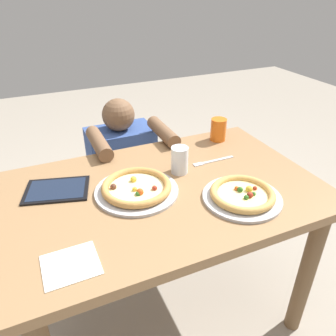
{
  "coord_description": "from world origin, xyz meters",
  "views": [
    {
      "loc": [
        -0.42,
        -0.99,
        1.47
      ],
      "look_at": [
        0.06,
        0.09,
        0.78
      ],
      "focal_mm": 35.21,
      "sensor_mm": 36.0,
      "label": 1
    }
  ],
  "objects": [
    {
      "name": "ground_plane",
      "position": [
        0.0,
        0.0,
        0.0
      ],
      "size": [
        8.0,
        8.0,
        0.0
      ],
      "primitive_type": "plane",
      "color": "#9E9384"
    },
    {
      "name": "dining_table",
      "position": [
        0.0,
        0.0,
        0.63
      ],
      "size": [
        1.23,
        0.8,
        0.75
      ],
      "color": "#936D47",
      "rests_on": "ground"
    },
    {
      "name": "pizza_near",
      "position": [
        0.24,
        -0.19,
        0.77
      ],
      "size": [
        0.3,
        0.3,
        0.04
      ],
      "color": "#B7B7BC",
      "rests_on": "dining_table"
    },
    {
      "name": "pizza_far",
      "position": [
        -0.11,
        0.02,
        0.77
      ],
      "size": [
        0.32,
        0.32,
        0.04
      ],
      "color": "#B7B7BC",
      "rests_on": "dining_table"
    },
    {
      "name": "drink_cup_colored",
      "position": [
        0.43,
        0.3,
        0.81
      ],
      "size": [
        0.08,
        0.08,
        0.11
      ],
      "color": "orange",
      "rests_on": "dining_table"
    },
    {
      "name": "water_cup_clear",
      "position": [
        0.11,
        0.09,
        0.81
      ],
      "size": [
        0.07,
        0.07,
        0.12
      ],
      "color": "silver",
      "rests_on": "dining_table"
    },
    {
      "name": "paper_napkin",
      "position": [
        -0.41,
        -0.26,
        0.75
      ],
      "size": [
        0.16,
        0.15,
        0.0
      ],
      "primitive_type": "cube",
      "rotation": [
        0.0,
        0.0,
        0.01
      ],
      "color": "white",
      "rests_on": "dining_table"
    },
    {
      "name": "fork",
      "position": [
        0.28,
        0.11,
        0.75
      ],
      "size": [
        0.2,
        0.02,
        0.0
      ],
      "color": "silver",
      "rests_on": "dining_table"
    },
    {
      "name": "tablet",
      "position": [
        -0.39,
        0.15,
        0.75
      ],
      "size": [
        0.28,
        0.23,
        0.01
      ],
      "color": "black",
      "rests_on": "dining_table"
    },
    {
      "name": "diner_seated",
      "position": [
        0.01,
        0.65,
        0.41
      ],
      "size": [
        0.4,
        0.52,
        0.91
      ],
      "color": "#333847",
      "rests_on": "ground"
    }
  ]
}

